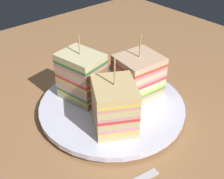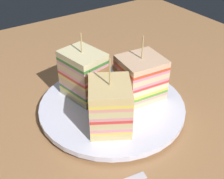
{
  "view_description": "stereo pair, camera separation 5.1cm",
  "coord_description": "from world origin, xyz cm",
  "px_view_note": "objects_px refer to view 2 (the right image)",
  "views": [
    {
      "loc": [
        -27.42,
        -31.72,
        33.68
      ],
      "look_at": [
        0.0,
        0.0,
        4.73
      ],
      "focal_mm": 46.85,
      "sensor_mm": 36.0,
      "label": 1
    },
    {
      "loc": [
        -23.38,
        -34.81,
        33.68
      ],
      "look_at": [
        0.0,
        0.0,
        4.73
      ],
      "focal_mm": 46.85,
      "sensor_mm": 36.0,
      "label": 2
    }
  ],
  "objects_px": {
    "plate": "(112,106)",
    "sandwich_wedge_1": "(110,106)",
    "sandwich_wedge_0": "(84,75)",
    "sandwich_wedge_2": "(140,77)"
  },
  "relations": [
    {
      "from": "plate",
      "to": "sandwich_wedge_1",
      "type": "relative_size",
      "value": 2.12
    },
    {
      "from": "plate",
      "to": "sandwich_wedge_0",
      "type": "distance_m",
      "value": 0.08
    },
    {
      "from": "sandwich_wedge_2",
      "to": "sandwich_wedge_1",
      "type": "bearing_deg",
      "value": 28.91
    },
    {
      "from": "plate",
      "to": "sandwich_wedge_1",
      "type": "height_order",
      "value": "sandwich_wedge_1"
    },
    {
      "from": "sandwich_wedge_0",
      "to": "sandwich_wedge_2",
      "type": "bearing_deg",
      "value": 44.68
    },
    {
      "from": "sandwich_wedge_1",
      "to": "sandwich_wedge_2",
      "type": "height_order",
      "value": "sandwich_wedge_1"
    },
    {
      "from": "sandwich_wedge_0",
      "to": "sandwich_wedge_1",
      "type": "xyz_separation_m",
      "value": [
        -0.01,
        -0.1,
        -0.0
      ]
    },
    {
      "from": "sandwich_wedge_0",
      "to": "sandwich_wedge_2",
      "type": "xyz_separation_m",
      "value": [
        0.08,
        -0.06,
        -0.01
      ]
    },
    {
      "from": "sandwich_wedge_0",
      "to": "sandwich_wedge_2",
      "type": "relative_size",
      "value": 1.04
    },
    {
      "from": "sandwich_wedge_0",
      "to": "sandwich_wedge_2",
      "type": "distance_m",
      "value": 0.1
    }
  ]
}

